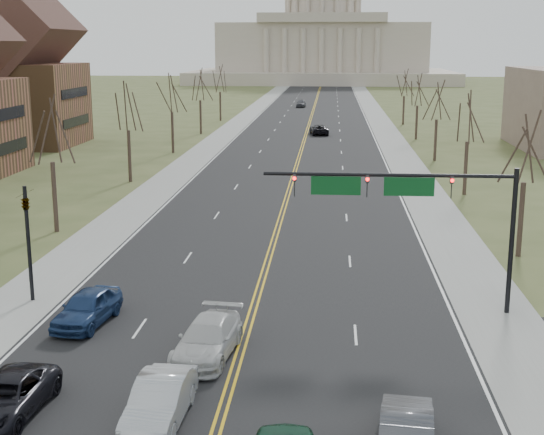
% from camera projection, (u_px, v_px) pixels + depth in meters
% --- Properties ---
extents(road, '(20.00, 380.00, 0.01)m').
position_uv_depth(road, '(310.00, 120.00, 131.97)').
color(road, black).
rests_on(road, ground).
extents(cross_road, '(120.00, 14.00, 0.01)m').
position_uv_depth(cross_road, '(235.00, 368.00, 30.90)').
color(cross_road, black).
rests_on(cross_road, ground).
extents(sidewalk_left, '(4.00, 380.00, 0.03)m').
position_uv_depth(sidewalk_left, '(242.00, 120.00, 132.89)').
color(sidewalk_left, gray).
rests_on(sidewalk_left, ground).
extents(sidewalk_right, '(4.00, 380.00, 0.03)m').
position_uv_depth(sidewalk_right, '(379.00, 121.00, 131.05)').
color(sidewalk_right, gray).
rests_on(sidewalk_right, ground).
extents(center_line, '(0.42, 380.00, 0.01)m').
position_uv_depth(center_line, '(310.00, 120.00, 131.97)').
color(center_line, gold).
rests_on(center_line, road).
extents(edge_line_left, '(0.15, 380.00, 0.01)m').
position_uv_depth(edge_line_left, '(254.00, 120.00, 132.72)').
color(edge_line_left, silver).
rests_on(edge_line_left, road).
extents(edge_line_right, '(0.15, 380.00, 0.01)m').
position_uv_depth(edge_line_right, '(367.00, 121.00, 131.22)').
color(edge_line_right, silver).
rests_on(edge_line_right, road).
extents(capitol, '(90.00, 60.00, 50.00)m').
position_uv_depth(capitol, '(322.00, 41.00, 264.78)').
color(capitol, '#BDAF9E').
rests_on(capitol, ground).
extents(signal_mast, '(12.12, 0.44, 7.20)m').
position_uv_depth(signal_mast, '(408.00, 197.00, 36.34)').
color(signal_mast, black).
rests_on(signal_mast, ground).
extents(signal_left, '(0.32, 0.36, 6.00)m').
position_uv_depth(signal_left, '(28.00, 231.00, 38.25)').
color(signal_left, black).
rests_on(signal_left, ground).
extents(tree_r_0, '(3.74, 3.74, 8.50)m').
position_uv_depth(tree_r_0, '(526.00, 152.00, 45.75)').
color(tree_r_0, '#35261F').
rests_on(tree_r_0, ground).
extents(tree_l_0, '(3.96, 3.96, 9.00)m').
position_uv_depth(tree_l_0, '(51.00, 133.00, 51.92)').
color(tree_l_0, '#35261F').
rests_on(tree_l_0, ground).
extents(tree_r_1, '(3.74, 3.74, 8.50)m').
position_uv_depth(tree_r_1, '(468.00, 120.00, 65.19)').
color(tree_r_1, '#35261F').
rests_on(tree_r_1, ground).
extents(tree_l_1, '(3.96, 3.96, 9.00)m').
position_uv_depth(tree_l_1, '(127.00, 109.00, 71.36)').
color(tree_l_1, '#35261F').
rests_on(tree_l_1, ground).
extents(tree_r_2, '(3.74, 3.74, 8.50)m').
position_uv_depth(tree_r_2, '(437.00, 103.00, 84.62)').
color(tree_r_2, '#35261F').
rests_on(tree_r_2, ground).
extents(tree_l_2, '(3.96, 3.96, 9.00)m').
position_uv_depth(tree_l_2, '(171.00, 95.00, 90.80)').
color(tree_l_2, '#35261F').
rests_on(tree_l_2, ground).
extents(tree_r_3, '(3.74, 3.74, 8.50)m').
position_uv_depth(tree_r_3, '(418.00, 92.00, 104.06)').
color(tree_r_3, '#35261F').
rests_on(tree_r_3, ground).
extents(tree_l_3, '(3.96, 3.96, 9.00)m').
position_uv_depth(tree_l_3, '(200.00, 86.00, 110.23)').
color(tree_l_3, '#35261F').
rests_on(tree_l_3, ground).
extents(tree_r_4, '(3.74, 3.74, 8.50)m').
position_uv_depth(tree_r_4, '(404.00, 84.00, 123.50)').
color(tree_r_4, '#35261F').
rests_on(tree_r_4, ground).
extents(tree_l_4, '(3.96, 3.96, 9.00)m').
position_uv_depth(tree_l_4, '(220.00, 80.00, 129.67)').
color(tree_l_4, '#35261F').
rests_on(tree_l_4, ground).
extents(bldg_left_far, '(17.10, 14.28, 23.25)m').
position_uv_depth(bldg_left_far, '(9.00, 71.00, 97.77)').
color(bldg_left_far, brown).
rests_on(bldg_left_far, ground).
extents(car_nb_outer_lead, '(2.17, 4.95, 1.58)m').
position_uv_depth(car_nb_outer_lead, '(406.00, 429.00, 24.35)').
color(car_nb_outer_lead, '#47484E').
rests_on(car_nb_outer_lead, road).
extents(car_sb_inner_lead, '(1.87, 4.93, 1.60)m').
position_uv_depth(car_sb_inner_lead, '(160.00, 401.00, 26.24)').
color(car_sb_inner_lead, '#ADB1B6').
rests_on(car_sb_inner_lead, road).
extents(car_sb_outer_lead, '(2.62, 5.17, 1.40)m').
position_uv_depth(car_sb_outer_lead, '(6.00, 397.00, 26.76)').
color(car_sb_outer_lead, black).
rests_on(car_sb_outer_lead, road).
extents(car_sb_inner_second, '(2.79, 5.60, 1.56)m').
position_uv_depth(car_sb_inner_second, '(208.00, 339.00, 31.86)').
color(car_sb_inner_second, '#BDBDBD').
rests_on(car_sb_inner_second, road).
extents(car_sb_outer_second, '(2.55, 5.00, 1.63)m').
position_uv_depth(car_sb_outer_second, '(87.00, 307.00, 35.56)').
color(car_sb_outer_second, navy).
rests_on(car_sb_outer_second, road).
extents(car_far_nb, '(3.08, 5.49, 1.45)m').
position_uv_depth(car_far_nb, '(319.00, 130.00, 110.96)').
color(car_far_nb, black).
rests_on(car_far_nb, road).
extents(car_far_sb, '(1.98, 4.73, 1.60)m').
position_uv_depth(car_far_sb, '(301.00, 103.00, 159.63)').
color(car_far_sb, '#55575E').
rests_on(car_far_sb, road).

